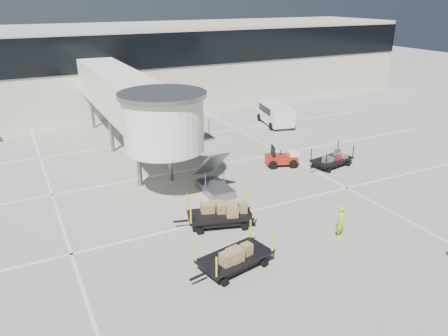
{
  "coord_description": "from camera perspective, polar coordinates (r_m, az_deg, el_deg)",
  "views": [
    {
      "loc": [
        -11.45,
        -16.05,
        10.82
      ],
      "look_at": [
        -1.41,
        3.79,
        2.0
      ],
      "focal_mm": 35.0,
      "sensor_mm": 36.0,
      "label": 1
    }
  ],
  "objects": [
    {
      "name": "ground_worker",
      "position": [
        21.62,
        15.04,
        -6.76
      ],
      "size": [
        0.7,
        0.65,
        1.62
      ],
      "primitive_type": "imported",
      "rotation": [
        0.0,
        0.0,
        0.6
      ],
      "color": "#ABDE17",
      "rests_on": "ground"
    },
    {
      "name": "terminal",
      "position": [
        47.79,
        -13.48,
        12.99
      ],
      "size": [
        64.0,
        12.11,
        15.2
      ],
      "color": "beige",
      "rests_on": "ground"
    },
    {
      "name": "box_cart_far",
      "position": [
        18.77,
        1.3,
        -11.62
      ],
      "size": [
        3.92,
        2.14,
        1.5
      ],
      "rotation": [
        0.0,
        0.0,
        0.2
      ],
      "color": "black",
      "rests_on": "ground"
    },
    {
      "name": "jet_bridge",
      "position": [
        30.01,
        -11.88,
        8.6
      ],
      "size": [
        5.7,
        20.4,
        6.03
      ],
      "color": "white",
      "rests_on": "ground"
    },
    {
      "name": "minivan",
      "position": [
        39.53,
        6.63,
        7.21
      ],
      "size": [
        2.84,
        4.99,
        1.78
      ],
      "rotation": [
        0.0,
        0.0,
        -0.21
      ],
      "color": "white",
      "rests_on": "ground"
    },
    {
      "name": "baggage_tug",
      "position": [
        29.87,
        7.62,
        1.25
      ],
      "size": [
        2.36,
        1.94,
        1.4
      ],
      "rotation": [
        0.0,
        0.0,
        -0.34
      ],
      "color": "maroon",
      "rests_on": "ground"
    },
    {
      "name": "suitcase_cart",
      "position": [
        30.26,
        13.82,
        1.02
      ],
      "size": [
        3.61,
        1.92,
        1.38
      ],
      "rotation": [
        0.0,
        0.0,
        0.18
      ],
      "color": "black",
      "rests_on": "ground"
    },
    {
      "name": "ground",
      "position": [
        22.49,
        7.66,
        -7.33
      ],
      "size": [
        140.0,
        140.0,
        0.0
      ],
      "primitive_type": "plane",
      "color": "#ADA79A",
      "rests_on": "ground"
    },
    {
      "name": "box_cart_near",
      "position": [
        21.95,
        -0.5,
        -6.11
      ],
      "size": [
        4.0,
        2.42,
        1.54
      ],
      "rotation": [
        0.0,
        0.0,
        -0.28
      ],
      "color": "black",
      "rests_on": "ground"
    },
    {
      "name": "lane_markings",
      "position": [
        29.62,
        -3.55,
        0.19
      ],
      "size": [
        40.0,
        30.0,
        0.02
      ],
      "color": "silver",
      "rests_on": "ground"
    }
  ]
}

